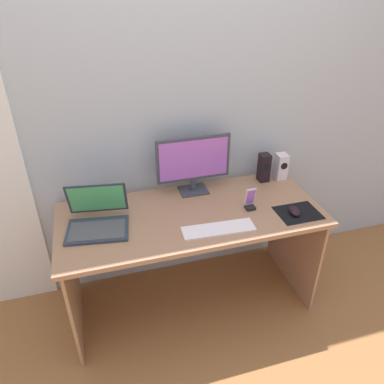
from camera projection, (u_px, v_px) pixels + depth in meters
The scene contains 12 objects.
ground_plane at pixel (191, 299), 2.57m from camera, with size 8.00×8.00×0.00m, color #986236.
wall_back at pixel (173, 107), 2.24m from camera, with size 6.00×0.04×2.50m, color #A9B2BB.
desk at pixel (191, 232), 2.26m from camera, with size 1.56×0.67×0.73m.
monitor at pixel (193, 163), 2.30m from camera, with size 0.47×0.14×0.38m.
speaker_right at pixel (281, 166), 2.52m from camera, with size 0.07×0.08×0.18m.
speaker_near_monitor at pixel (264, 168), 2.48m from camera, with size 0.07×0.08×0.20m.
laptop at pixel (97, 219), 2.06m from camera, with size 0.38×0.34×0.23m.
fishbowl at pixel (91, 197), 2.22m from camera, with size 0.15×0.15×0.15m, color silver.
keyboard_external at pixel (218, 229), 2.05m from camera, with size 0.41×0.12×0.01m, color white.
mousepad at pixel (298, 213), 2.19m from camera, with size 0.25×0.20×0.00m, color black.
mouse at pixel (294, 211), 2.17m from camera, with size 0.06×0.10×0.04m, color black.
phone_in_dock at pixel (250, 202), 2.21m from camera, with size 0.06×0.05×0.14m.
Camera 1 is at (-0.50, -1.74, 1.97)m, focal length 34.50 mm.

